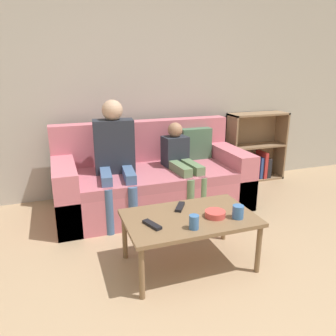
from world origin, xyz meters
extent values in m
cube|color=#B7B2A8|center=(0.00, 2.62, 1.30)|extent=(12.00, 0.06, 2.60)
cube|color=#D1707F|center=(0.15, 1.99, 0.17)|extent=(2.04, 0.93, 0.34)
cube|color=#C06775|center=(0.15, 1.90, 0.39)|extent=(1.60, 0.75, 0.10)
cube|color=#D1707F|center=(0.15, 2.36, 0.67)|extent=(2.04, 0.18, 0.46)
cube|color=#D1707F|center=(-0.76, 1.99, 0.30)|extent=(0.22, 0.93, 0.60)
cube|color=#D1707F|center=(1.05, 1.99, 0.30)|extent=(0.22, 0.93, 0.60)
cube|color=#4C7556|center=(0.74, 2.21, 0.62)|extent=(0.36, 0.12, 0.36)
cube|color=#8E7051|center=(1.35, 2.44, 0.45)|extent=(0.02, 0.28, 0.91)
cube|color=#8E7051|center=(2.12, 2.44, 0.45)|extent=(0.02, 0.28, 0.91)
cube|color=#8E7051|center=(1.74, 2.57, 0.45)|extent=(0.80, 0.02, 0.91)
cube|color=#8E7051|center=(1.74, 2.44, 0.01)|extent=(0.80, 0.28, 0.02)
cube|color=#8E7051|center=(1.74, 2.44, 0.47)|extent=(0.75, 0.28, 0.02)
cube|color=#8E7051|center=(1.74, 2.44, 0.90)|extent=(0.80, 0.28, 0.02)
cube|color=red|center=(1.38, 2.43, 0.20)|extent=(0.04, 0.19, 0.36)
cube|color=red|center=(1.43, 2.42, 0.17)|extent=(0.04, 0.16, 0.30)
cube|color=beige|center=(1.48, 2.43, 0.19)|extent=(0.04, 0.24, 0.33)
cube|color=#2D7A4C|center=(1.53, 2.43, 0.14)|extent=(0.05, 0.20, 0.24)
cube|color=#6699A8|center=(1.60, 2.43, 0.16)|extent=(0.06, 0.19, 0.26)
cube|color=beige|center=(1.67, 2.43, 0.14)|extent=(0.07, 0.22, 0.24)
cube|color=#993D84|center=(1.74, 2.42, 0.16)|extent=(0.05, 0.16, 0.28)
cube|color=#33519E|center=(1.79, 2.43, 0.17)|extent=(0.04, 0.19, 0.29)
cube|color=red|center=(1.84, 2.43, 0.20)|extent=(0.05, 0.24, 0.36)
cube|color=#232328|center=(1.90, 2.43, 0.16)|extent=(0.06, 0.23, 0.27)
cylinder|color=brown|center=(-0.36, 0.59, 0.19)|extent=(0.04, 0.04, 0.39)
cylinder|color=brown|center=(0.54, 0.59, 0.19)|extent=(0.04, 0.04, 0.39)
cylinder|color=brown|center=(-0.36, 1.11, 0.19)|extent=(0.04, 0.04, 0.39)
cylinder|color=brown|center=(0.54, 1.11, 0.19)|extent=(0.04, 0.04, 0.39)
cube|color=brown|center=(0.09, 0.85, 0.40)|extent=(0.98, 0.60, 0.03)
cylinder|color=#476693|center=(-0.41, 1.55, 0.22)|extent=(0.10, 0.10, 0.44)
cylinder|color=#476693|center=(-0.19, 1.53, 0.22)|extent=(0.10, 0.10, 0.44)
cube|color=#476693|center=(-0.38, 1.79, 0.49)|extent=(0.14, 0.42, 0.09)
cube|color=#476693|center=(-0.16, 1.77, 0.49)|extent=(0.14, 0.42, 0.09)
cube|color=#282D38|center=(-0.25, 2.03, 0.72)|extent=(0.42, 0.24, 0.54)
sphere|color=#D1A889|center=(-0.25, 2.03, 1.08)|extent=(0.21, 0.21, 0.21)
cylinder|color=#66845B|center=(0.39, 1.54, 0.22)|extent=(0.10, 0.10, 0.44)
cylinder|color=#66845B|center=(0.53, 1.56, 0.22)|extent=(0.10, 0.10, 0.44)
cube|color=#66845B|center=(0.37, 1.78, 0.49)|extent=(0.14, 0.42, 0.09)
cube|color=#66845B|center=(0.51, 1.80, 0.49)|extent=(0.14, 0.42, 0.09)
cube|color=#282D38|center=(0.42, 2.04, 0.61)|extent=(0.28, 0.22, 0.32)
sphere|color=#A87A5B|center=(0.42, 2.04, 0.84)|extent=(0.16, 0.16, 0.16)
cylinder|color=#3D70B2|center=(0.04, 0.66, 0.47)|extent=(0.07, 0.07, 0.10)
cylinder|color=#3D70B2|center=(0.41, 0.70, 0.47)|extent=(0.08, 0.08, 0.10)
cube|color=black|center=(-0.22, 0.79, 0.43)|extent=(0.11, 0.18, 0.02)
cube|color=black|center=(0.07, 1.01, 0.43)|extent=(0.13, 0.17, 0.02)
cylinder|color=#DB4C47|center=(0.27, 0.78, 0.44)|extent=(0.16, 0.16, 0.05)
camera|label=1|loc=(-0.81, -1.21, 1.50)|focal=35.00mm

